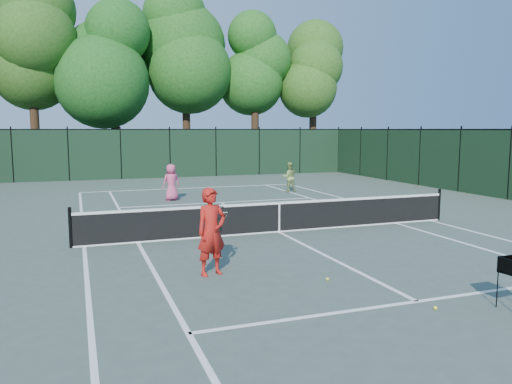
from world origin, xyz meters
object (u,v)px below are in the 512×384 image
object	(u,v)px
loose_ball_near_cart	(435,308)
loose_ball_midcourt	(327,279)
player_pink	(171,182)
player_green	(289,177)
coach	(212,232)

from	to	relation	value
loose_ball_near_cart	loose_ball_midcourt	distance (m)	2.29
player_pink	loose_ball_near_cart	bearing A→B (deg)	84.50
player_green	loose_ball_midcourt	world-z (taller)	player_green
loose_ball_midcourt	player_green	bearing A→B (deg)	69.48
player_pink	loose_ball_midcourt	size ratio (longest dim) A/B	23.09
loose_ball_near_cart	player_pink	bearing A→B (deg)	97.13
coach	loose_ball_midcourt	xyz separation A→B (m)	(2.08, -1.21, -0.89)
player_green	loose_ball_near_cart	xyz separation A→B (m)	(-4.09, -15.54, -0.69)
player_green	loose_ball_midcourt	bearing A→B (deg)	77.11
coach	loose_ball_near_cart	distance (m)	4.56
player_pink	player_green	bearing A→B (deg)	176.57
loose_ball_near_cart	loose_ball_midcourt	size ratio (longest dim) A/B	1.00
loose_ball_near_cart	player_green	bearing A→B (deg)	75.24
player_green	loose_ball_near_cart	world-z (taller)	player_green
loose_ball_near_cart	loose_ball_midcourt	world-z (taller)	same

